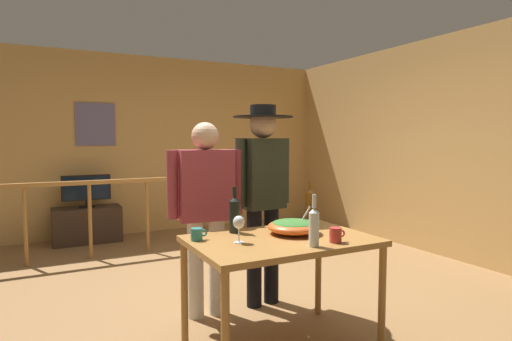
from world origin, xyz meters
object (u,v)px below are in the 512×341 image
at_px(tv_console, 87,225).
at_px(salad_bowl, 294,226).
at_px(stair_railing, 131,204).
at_px(mug_red, 336,235).
at_px(person_standing_left, 206,202).
at_px(wine_bottle_clear, 314,226).
at_px(framed_picture, 96,124).
at_px(flat_screen_tv, 86,188).
at_px(wine_bottle_amber, 310,206).
at_px(person_standing_right, 263,186).
at_px(mug_teal, 197,234).
at_px(wine_glass, 239,223).
at_px(serving_table, 281,250).
at_px(wine_bottle_dark, 235,214).

relative_size(tv_console, salad_bowl, 2.42).
bearing_deg(tv_console, salad_bowl, -74.95).
distance_m(stair_railing, mug_red, 3.32).
bearing_deg(person_standing_left, wine_bottle_clear, 112.80).
bearing_deg(person_standing_left, framed_picture, -77.25).
height_order(tv_console, flat_screen_tv, flat_screen_tv).
xyz_separation_m(tv_console, wine_bottle_amber, (1.32, -3.52, 0.67)).
distance_m(flat_screen_tv, wine_bottle_clear, 4.21).
distance_m(wine_bottle_amber, person_standing_right, 0.49).
distance_m(wine_bottle_amber, mug_red, 0.64).
xyz_separation_m(wine_bottle_amber, person_standing_right, (-0.19, 0.43, 0.13)).
bearing_deg(mug_teal, person_standing_right, 34.95).
bearing_deg(wine_glass, person_standing_right, 52.23).
distance_m(flat_screen_tv, mug_teal, 3.63).
distance_m(serving_table, salad_bowl, 0.21).
distance_m(stair_railing, serving_table, 3.01).
bearing_deg(stair_railing, wine_bottle_clear, -81.30).
distance_m(wine_bottle_dark, person_standing_right, 0.67).
distance_m(tv_console, mug_red, 4.30).
bearing_deg(serving_table, mug_teal, 159.56).
distance_m(tv_console, serving_table, 3.97).
xyz_separation_m(framed_picture, wine_bottle_dark, (0.48, -3.83, -0.74)).
bearing_deg(stair_railing, mug_red, -78.03).
height_order(mug_red, person_standing_right, person_standing_right).
distance_m(wine_glass, wine_bottle_dark, 0.31).
bearing_deg(framed_picture, flat_screen_tv, -119.55).
height_order(mug_teal, person_standing_right, person_standing_right).
distance_m(wine_bottle_clear, mug_teal, 0.78).
height_order(framed_picture, wine_bottle_dark, framed_picture).
height_order(framed_picture, serving_table, framed_picture).
bearing_deg(wine_bottle_dark, stair_railing, 94.78).
bearing_deg(person_standing_right, person_standing_left, -5.54).
bearing_deg(wine_glass, framed_picture, 95.19).
bearing_deg(wine_bottle_amber, flat_screen_tv, 110.81).
relative_size(flat_screen_tv, mug_teal, 5.58).
relative_size(tv_console, wine_bottle_amber, 2.65).
relative_size(framed_picture, stair_railing, 0.22).
height_order(flat_screen_tv, mug_teal, flat_screen_tv).
relative_size(framed_picture, mug_red, 5.30).
bearing_deg(mug_red, wine_bottle_clear, -173.85).
height_order(flat_screen_tv, wine_bottle_amber, wine_bottle_amber).
relative_size(stair_railing, wine_bottle_dark, 8.50).
relative_size(salad_bowl, mug_red, 3.21).
bearing_deg(mug_teal, person_standing_left, 63.97).
height_order(tv_console, wine_bottle_dark, wine_bottle_dark).
relative_size(tv_console, person_standing_left, 0.57).
bearing_deg(mug_teal, tv_console, 95.30).
height_order(stair_railing, mug_teal, stair_railing).
relative_size(stair_railing, tv_console, 3.16).
relative_size(wine_bottle_dark, wine_bottle_clear, 1.01).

